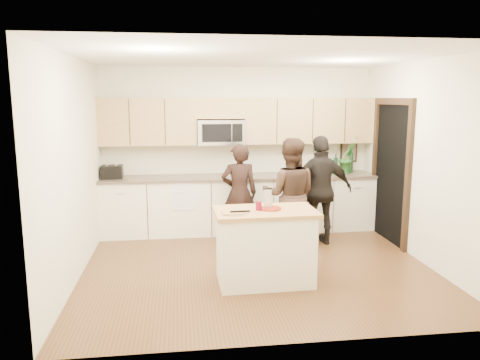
{
  "coord_description": "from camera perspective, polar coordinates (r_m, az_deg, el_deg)",
  "views": [
    {
      "loc": [
        -0.98,
        -5.83,
        2.21
      ],
      "look_at": [
        -0.18,
        0.35,
        1.1
      ],
      "focal_mm": 35.0,
      "sensor_mm": 36.0,
      "label": 1
    }
  ],
  "objects": [
    {
      "name": "box_grater",
      "position": [
        5.56,
        3.39,
        -2.13
      ],
      "size": [
        0.1,
        0.06,
        0.24
      ],
      "color": "silver",
      "rests_on": "red_plate"
    },
    {
      "name": "red_plate",
      "position": [
        5.57,
        3.69,
        -3.49
      ],
      "size": [
        0.27,
        0.27,
        0.02
      ],
      "primitive_type": "cylinder",
      "color": "maroon",
      "rests_on": "island"
    },
    {
      "name": "back_cabinetry",
      "position": [
        7.78,
        0.03,
        -2.86
      ],
      "size": [
        4.5,
        0.66,
        0.94
      ],
      "color": "white",
      "rests_on": "ground"
    },
    {
      "name": "room_shell",
      "position": [
        5.93,
        2.16,
        5.41
      ],
      "size": [
        4.52,
        4.02,
        2.71
      ],
      "color": "beige",
      "rests_on": "ground"
    },
    {
      "name": "upper_cabinetry",
      "position": [
        7.74,
        0.14,
        7.33
      ],
      "size": [
        4.5,
        0.33,
        0.75
      ],
      "color": "tan",
      "rests_on": "ground"
    },
    {
      "name": "tongs",
      "position": [
        5.34,
        0.0,
        -3.85
      ],
      "size": [
        0.23,
        0.03,
        0.02
      ],
      "primitive_type": "cube",
      "rotation": [
        0.0,
        0.0,
        0.03
      ],
      "color": "black",
      "rests_on": "cutting_board"
    },
    {
      "name": "cutting_board",
      "position": [
        5.36,
        -0.93,
        -3.99
      ],
      "size": [
        0.24,
        0.2,
        0.02
      ],
      "primitive_type": "cube",
      "rotation": [
        0.0,
        0.0,
        0.03
      ],
      "color": "#B08749",
      "rests_on": "island"
    },
    {
      "name": "microwave",
      "position": [
        7.68,
        -2.38,
        5.86
      ],
      "size": [
        0.76,
        0.41,
        0.4
      ],
      "color": "silver",
      "rests_on": "ground"
    },
    {
      "name": "woman_right",
      "position": [
        7.14,
        9.82,
        -1.27
      ],
      "size": [
        0.99,
        0.44,
        1.65
      ],
      "primitive_type": "imported",
      "rotation": [
        0.0,
        0.0,
        3.18
      ],
      "color": "black",
      "rests_on": "ground"
    },
    {
      "name": "bottle_cluster",
      "position": [
        8.03,
        11.44,
        2.02
      ],
      "size": [
        0.5,
        0.32,
        0.41
      ],
      "color": "black",
      "rests_on": "back_cabinetry"
    },
    {
      "name": "knife",
      "position": [
        5.23,
        -0.22,
        -4.21
      ],
      "size": [
        0.2,
        0.03,
        0.01
      ],
      "primitive_type": "cube",
      "rotation": [
        0.0,
        0.0,
        0.03
      ],
      "color": "silver",
      "rests_on": "cutting_board"
    },
    {
      "name": "floor",
      "position": [
        6.31,
        2.05,
        -10.45
      ],
      "size": [
        4.5,
        4.5,
        0.0
      ],
      "primitive_type": "plane",
      "color": "brown",
      "rests_on": "ground"
    },
    {
      "name": "drink_glass",
      "position": [
        5.5,
        2.3,
        -3.17
      ],
      "size": [
        0.07,
        0.07,
        0.1
      ],
      "primitive_type": "cylinder",
      "color": "maroon",
      "rests_on": "island"
    },
    {
      "name": "doorway",
      "position": [
        7.53,
        17.93,
        1.53
      ],
      "size": [
        0.06,
        1.25,
        2.2
      ],
      "color": "black",
      "rests_on": "ground"
    },
    {
      "name": "framed_picture",
      "position": [
        8.4,
        13.1,
        3.43
      ],
      "size": [
        0.3,
        0.03,
        0.38
      ],
      "color": "black",
      "rests_on": "ground"
    },
    {
      "name": "woman_left",
      "position": [
        7.16,
        -0.09,
        -1.61
      ],
      "size": [
        0.57,
        0.38,
        1.52
      ],
      "primitive_type": "imported",
      "rotation": [
        0.0,
        0.0,
        3.11
      ],
      "color": "black",
      "rests_on": "ground"
    },
    {
      "name": "island",
      "position": [
        5.65,
        3.06,
        -8.06
      ],
      "size": [
        1.22,
        0.73,
        0.9
      ],
      "rotation": [
        0.0,
        0.0,
        0.03
      ],
      "color": "white",
      "rests_on": "ground"
    },
    {
      "name": "dish_towel",
      "position": [
        7.46,
        -7.03,
        -0.91
      ],
      "size": [
        0.34,
        0.6,
        0.48
      ],
      "color": "white",
      "rests_on": "ground"
    },
    {
      "name": "orchid",
      "position": [
        8.12,
        12.9,
        2.64
      ],
      "size": [
        0.33,
        0.29,
        0.52
      ],
      "primitive_type": "imported",
      "rotation": [
        0.0,
        0.0,
        0.23
      ],
      "color": "#367A31",
      "rests_on": "back_cabinetry"
    },
    {
      "name": "woman_center",
      "position": [
        6.75,
        6.05,
        -1.85
      ],
      "size": [
        0.93,
        0.81,
        1.65
      ],
      "primitive_type": "imported",
      "rotation": [
        0.0,
        0.0,
        2.89
      ],
      "color": "#34221A",
      "rests_on": "ground"
    },
    {
      "name": "toaster",
      "position": [
        7.66,
        -15.33,
        0.96
      ],
      "size": [
        0.33,
        0.22,
        0.22
      ],
      "color": "black",
      "rests_on": "back_cabinetry"
    }
  ]
}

